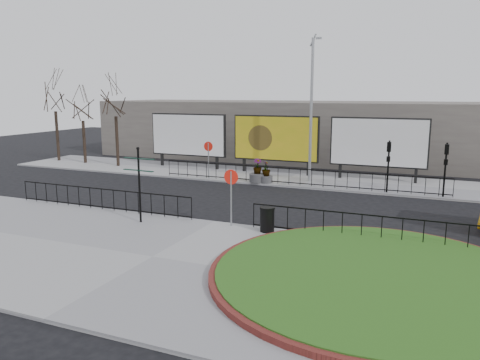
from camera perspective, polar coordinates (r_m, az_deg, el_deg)
The scene contains 24 objects.
ground at distance 21.15m, azimuth -3.12°, elevation -5.32°, with size 90.00×90.00×0.00m, color black.
pavement_near at distance 17.00m, azimuth -10.60°, elevation -9.33°, with size 30.00×10.00×0.12m, color gray.
pavement_far at distance 32.08m, azimuth 6.28°, elevation 0.26°, with size 44.00×6.00×0.12m, color gray.
brick_edge at distance 15.40m, azimuth 16.20°, elevation -11.15°, with size 10.40×10.40×0.18m, color maroon.
grass_lawn at distance 15.39m, azimuth 16.21°, elevation -11.08°, with size 10.00×10.00×0.22m, color #254813.
railing_near_left at distance 23.92m, azimuth -16.50°, elevation -2.21°, with size 10.00×0.10×1.10m, color black, non-canonical shape.
railing_near_right at distance 18.85m, azimuth 14.60°, elevation -5.55°, with size 9.00×0.10×1.10m, color black, non-canonical shape.
railing_far at distance 29.15m, azimuth 6.67°, elevation 0.42°, with size 18.00×0.10×1.10m, color black, non-canonical shape.
speed_sign_far at distance 31.23m, azimuth -3.87°, elevation 3.47°, with size 0.64×0.07×2.47m.
speed_sign_near at distance 19.94m, azimuth -1.08°, elevation -0.63°, with size 0.64×0.07×2.47m.
billboard_left at distance 35.92m, azimuth -6.34°, elevation 5.46°, with size 6.20×0.31×4.10m.
billboard_mid at distance 33.09m, azimuth 4.36°, elevation 5.06°, with size 6.20×0.31×4.10m.
billboard_right at distance 31.59m, azimuth 16.52°, elevation 4.38°, with size 6.20×0.31×4.10m.
lamp_post at distance 30.21m, azimuth 8.69°, elevation 8.66°, with size 0.74×0.18×9.23m.
signal_pole_a at distance 27.96m, azimuth 17.65°, elevation 2.52°, with size 0.22×0.26×3.00m.
signal_pole_b at distance 27.86m, azimuth 23.79°, elevation 2.08°, with size 0.22×0.26×3.00m.
tree_left at distance 37.64m, azimuth -14.87°, elevation 6.97°, with size 2.00×2.00×7.00m, color #2D2119, non-canonical shape.
tree_mid at distance 40.12m, azimuth -18.57°, elevation 6.41°, with size 2.00×2.00×6.20m, color #2D2119, non-canonical shape.
tree_far at distance 42.26m, azimuth -21.53°, elevation 7.29°, with size 2.00×2.00×7.50m, color #2D2119, non-canonical shape.
building_backdrop at distance 41.38m, azimuth 10.34°, elevation 5.90°, with size 40.00×10.00×5.00m, color #6A645C.
fingerpost_sign at distance 20.94m, azimuth -12.21°, elevation 0.34°, with size 1.58×0.32×3.37m.
litter_bin at distance 19.43m, azimuth 3.34°, elevation -4.79°, with size 0.63×0.63×1.05m.
planter_a at distance 30.02m, azimuth 2.14°, elevation 0.74°, with size 1.04×1.04×1.53m.
planter_b at distance 29.81m, azimuth 3.20°, elevation 0.70°, with size 0.84×0.84×1.39m.
Camera 1 is at (8.93, -18.27, 5.83)m, focal length 35.00 mm.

